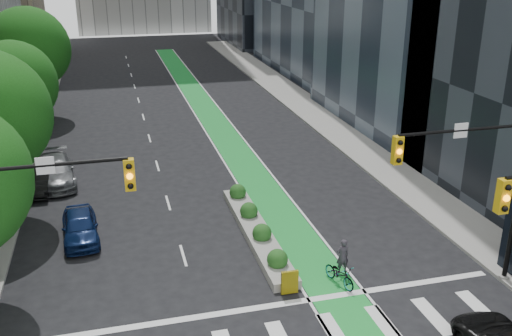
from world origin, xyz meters
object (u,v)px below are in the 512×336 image
parked_car_left_near (80,226)px  cyclist (342,256)px  parked_car_left_mid (38,180)px  bicycle (340,274)px  parked_car_left_far (56,171)px  median_planter (256,229)px

parked_car_left_near → cyclist: bearing=-32.7°
parked_car_left_near → parked_car_left_mid: parked_car_left_near is taller
bicycle → cyclist: cyclist is taller
parked_car_left_near → parked_car_left_far: parked_car_left_far is taller
bicycle → parked_car_left_far: (-12.00, 14.59, 0.29)m
median_planter → parked_car_left_far: parked_car_left_far is taller
parked_car_left_mid → parked_car_left_far: (0.92, 0.95, 0.08)m
cyclist → parked_car_left_near: size_ratio=0.39×
parked_car_left_far → cyclist: bearing=-54.6°
median_planter → cyclist: bearing=-57.6°
median_planter → bicycle: size_ratio=5.77×
parked_car_left_mid → parked_car_left_far: parked_car_left_far is taller
cyclist → parked_car_left_near: 12.41m
median_planter → parked_car_left_near: 8.39m
parked_car_left_mid → parked_car_left_near: bearing=-68.6°
median_planter → parked_car_left_near: size_ratio=2.53×
bicycle → parked_car_left_mid: parked_car_left_mid is taller
median_planter → bicycle: median_planter is taller
parked_car_left_far → parked_car_left_near: bearing=-85.3°
bicycle → cyclist: bearing=44.1°
cyclist → parked_car_left_near: (-10.88, 5.96, -0.10)m
median_planter → parked_car_left_mid: bearing=141.2°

